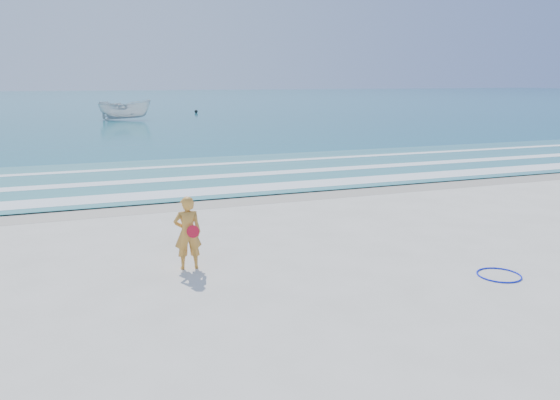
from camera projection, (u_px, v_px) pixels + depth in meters
name	position (u px, v px, depth m)	size (l,w,h in m)	color
ground	(320.00, 298.00, 10.23)	(400.00, 400.00, 0.00)	silver
wet_sand	(209.00, 200.00, 18.45)	(400.00, 2.40, 0.00)	#B2A893
ocean	(95.00, 100.00, 106.22)	(400.00, 190.00, 0.04)	#19727F
shallow	(182.00, 175.00, 23.02)	(400.00, 10.00, 0.01)	#59B7AD
foam_near	(201.00, 192.00, 19.63)	(400.00, 1.40, 0.01)	white
foam_mid	(185.00, 178.00, 22.28)	(400.00, 0.90, 0.01)	white
foam_far	(172.00, 166.00, 25.30)	(400.00, 0.60, 0.01)	white
hoop	(499.00, 275.00, 11.38)	(0.90, 0.90, 0.03)	#0C1CDC
boat	(125.00, 110.00, 54.32)	(1.94, 5.17, 2.00)	silver
buoy	(196.00, 111.00, 65.41)	(0.40, 0.40, 0.40)	black
woman	(188.00, 233.00, 11.66)	(0.62, 0.44, 1.60)	orange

